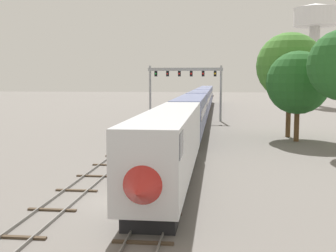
# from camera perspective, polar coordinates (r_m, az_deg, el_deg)

# --- Properties ---
(ground_plane) EXTENTS (400.00, 400.00, 0.00)m
(ground_plane) POSITION_cam_1_polar(r_m,az_deg,el_deg) (24.91, -5.51, -9.84)
(ground_plane) COLOR slate
(track_main) EXTENTS (2.60, 200.00, 0.16)m
(track_main) POSITION_cam_1_polar(r_m,az_deg,el_deg) (83.73, 4.42, 1.52)
(track_main) COLOR slate
(track_main) RESTS_ON ground
(track_near) EXTENTS (2.60, 160.00, 0.16)m
(track_near) POSITION_cam_1_polar(r_m,az_deg,el_deg) (64.34, -1.15, 0.13)
(track_near) COLOR slate
(track_near) RESTS_ON ground
(passenger_train) EXTENTS (3.04, 111.73, 4.80)m
(passenger_train) POSITION_cam_1_polar(r_m,az_deg,el_deg) (73.21, 4.13, 2.84)
(passenger_train) COLOR silver
(passenger_train) RESTS_ON ground
(signal_gantry) EXTENTS (12.10, 0.49, 8.96)m
(signal_gantry) POSITION_cam_1_polar(r_m,az_deg,el_deg) (71.04, 2.26, 5.95)
(signal_gantry) COLOR #999BA0
(signal_gantry) RESTS_ON ground
(water_tower) EXTENTS (10.82, 10.82, 25.73)m
(water_tower) POSITION_cam_1_polar(r_m,az_deg,el_deg) (119.58, 18.60, 12.51)
(water_tower) COLOR beige
(water_tower) RESTS_ON ground
(trackside_tree_left) EXTENTS (6.87, 6.87, 9.87)m
(trackside_tree_left) POSITION_cam_1_polar(r_m,az_deg,el_deg) (49.71, 16.56, 5.42)
(trackside_tree_left) COLOR brown
(trackside_tree_left) RESTS_ON ground
(trackside_tree_right) EXTENTS (7.76, 7.76, 12.21)m
(trackside_tree_right) POSITION_cam_1_polar(r_m,az_deg,el_deg) (53.22, 15.58, 7.53)
(trackside_tree_right) COLOR brown
(trackside_tree_right) RESTS_ON ground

